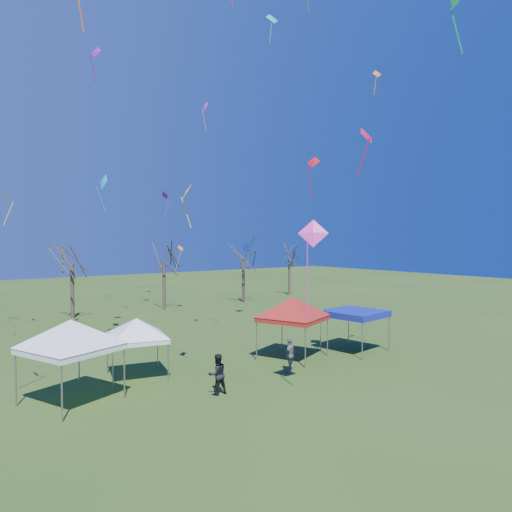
# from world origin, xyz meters

# --- Properties ---
(ground) EXTENTS (140.00, 140.00, 0.00)m
(ground) POSITION_xyz_m (0.00, 0.00, 0.00)
(ground) COLOR #284A18
(ground) RESTS_ON ground
(tree_2) EXTENTS (3.71, 3.71, 8.18)m
(tree_2) POSITION_xyz_m (-2.37, 24.38, 6.29)
(tree_2) COLOR #3D2D21
(tree_2) RESTS_ON ground
(tree_3) EXTENTS (3.59, 3.59, 7.91)m
(tree_3) POSITION_xyz_m (6.03, 24.04, 6.08)
(tree_3) COLOR #3D2D21
(tree_3) RESTS_ON ground
(tree_4) EXTENTS (3.58, 3.58, 7.89)m
(tree_4) POSITION_xyz_m (15.36, 24.00, 6.06)
(tree_4) COLOR #3D2D21
(tree_4) RESTS_ON ground
(tree_5) EXTENTS (3.39, 3.39, 7.46)m
(tree_5) POSITION_xyz_m (23.72, 26.07, 5.73)
(tree_5) COLOR #3D2D21
(tree_5) RESTS_ON ground
(tent_white_west) EXTENTS (4.21, 4.21, 3.99)m
(tent_white_west) POSITION_xyz_m (-7.98, 3.16, 3.22)
(tent_white_west) COLOR gray
(tent_white_west) RESTS_ON ground
(tent_white_mid) EXTENTS (3.73, 3.73, 3.38)m
(tent_white_mid) POSITION_xyz_m (-4.48, 4.81, 2.73)
(tent_white_mid) COLOR gray
(tent_white_mid) RESTS_ON ground
(tent_red) EXTENTS (4.23, 4.23, 4.01)m
(tent_red) POSITION_xyz_m (4.11, 3.07, 3.24)
(tent_red) COLOR gray
(tent_red) RESTS_ON ground
(tent_blue) EXTENTS (3.52, 3.52, 2.47)m
(tent_blue) POSITION_xyz_m (8.25, 2.07, 2.27)
(tent_blue) COLOR gray
(tent_blue) RESTS_ON ground
(person_grey) EXTENTS (1.12, 0.88, 1.77)m
(person_grey) POSITION_xyz_m (2.14, 1.03, 0.88)
(person_grey) COLOR slate
(person_grey) RESTS_ON ground
(person_dark) EXTENTS (0.90, 0.73, 1.77)m
(person_dark) POSITION_xyz_m (-2.60, 0.40, 0.89)
(person_dark) COLOR black
(person_dark) RESTS_ON ground
(kite_13) EXTENTS (0.70, 0.96, 2.42)m
(kite_13) POSITION_xyz_m (-7.81, 20.09, 9.70)
(kite_13) COLOR yellow
(kite_13) RESTS_ON ground
(kite_24) EXTENTS (0.75, 0.91, 2.14)m
(kite_24) POSITION_xyz_m (-4.03, 12.04, 18.17)
(kite_24) COLOR purple
(kite_24) RESTS_ON ground
(kite_18) EXTENTS (0.35, 0.74, 1.87)m
(kite_18) POSITION_xyz_m (1.61, 8.58, 15.05)
(kite_18) COLOR #EA34B2
(kite_18) RESTS_ON ground
(kite_22) EXTENTS (0.98, 0.91, 2.56)m
(kite_22) POSITION_xyz_m (6.87, 22.20, 5.88)
(kite_22) COLOR orange
(kite_22) RESTS_ON ground
(kite_11) EXTENTS (0.69, 1.17, 2.53)m
(kite_11) POSITION_xyz_m (-3.28, 13.25, 10.49)
(kite_11) COLOR #0DA3C7
(kite_11) RESTS_ON ground
(kite_27) EXTENTS (1.16, 0.86, 2.56)m
(kite_27) POSITION_xyz_m (4.90, -1.51, 11.88)
(kite_27) COLOR red
(kite_27) RESTS_ON ground
(kite_19) EXTENTS (0.73, 0.97, 2.32)m
(kite_19) POSITION_xyz_m (5.02, 21.52, 10.73)
(kite_19) COLOR #591AB8
(kite_19) RESTS_ON ground
(kite_17) EXTENTS (0.91, 1.10, 2.90)m
(kite_17) POSITION_xyz_m (8.79, 6.32, 12.01)
(kite_17) COLOR red
(kite_17) RESTS_ON ground
(kite_12) EXTENTS (1.11, 0.91, 3.29)m
(kite_12) POSITION_xyz_m (14.06, 21.66, 5.93)
(kite_12) COLOR #1632EB
(kite_12) RESTS_ON ground
(kite_0) EXTENTS (0.86, 0.61, 2.88)m
(kite_0) POSITION_xyz_m (6.66, -4.97, 17.49)
(kite_0) COLOR green
(kite_0) RESTS_ON ground
(kite_5) EXTENTS (1.32, 1.31, 4.08)m
(kite_5) POSITION_xyz_m (-0.11, -2.96, 6.97)
(kite_5) COLOR #EE34AA
(kite_5) RESTS_ON ground
(kite_1) EXTENTS (0.85, 1.05, 2.08)m
(kite_1) POSITION_xyz_m (-2.94, 2.50, 8.94)
(kite_1) COLOR #F1AE19
(kite_1) RESTS_ON ground
(kite_9) EXTENTS (0.68, 0.53, 1.53)m
(kite_9) POSITION_xyz_m (9.34, 1.46, 16.66)
(kite_9) COLOR orange
(kite_9) RESTS_ON ground
(kite_15) EXTENTS (1.00, 0.66, 1.99)m
(kite_15) POSITION_xyz_m (5.78, 7.06, 21.09)
(kite_15) COLOR #0ED4BB
(kite_15) RESTS_ON ground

